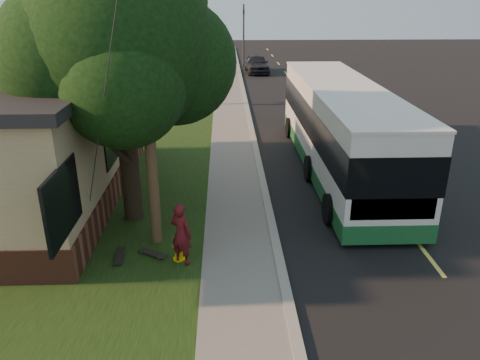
% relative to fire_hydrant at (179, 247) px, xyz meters
% --- Properties ---
extents(ground, '(120.00, 120.00, 0.00)m').
position_rel_fire_hydrant_xyz_m(ground, '(2.60, 0.00, -0.43)').
color(ground, black).
rests_on(ground, ground).
extents(road, '(8.00, 80.00, 0.01)m').
position_rel_fire_hydrant_xyz_m(road, '(6.60, 10.00, -0.43)').
color(road, black).
rests_on(road, ground).
extents(curb, '(0.25, 80.00, 0.12)m').
position_rel_fire_hydrant_xyz_m(curb, '(2.60, 10.00, -0.37)').
color(curb, gray).
rests_on(curb, ground).
extents(sidewalk, '(2.00, 80.00, 0.08)m').
position_rel_fire_hydrant_xyz_m(sidewalk, '(1.60, 10.00, -0.39)').
color(sidewalk, slate).
rests_on(sidewalk, ground).
extents(grass_verge, '(5.00, 80.00, 0.07)m').
position_rel_fire_hydrant_xyz_m(grass_verge, '(-1.90, 10.00, -0.40)').
color(grass_verge, black).
rests_on(grass_verge, ground).
extents(fire_hydrant, '(0.32, 0.32, 0.74)m').
position_rel_fire_hydrant_xyz_m(fire_hydrant, '(0.00, 0.00, 0.00)').
color(fire_hydrant, yellow).
rests_on(fire_hydrant, grass_verge).
extents(utility_pole, '(2.86, 3.21, 9.07)m').
position_rel_fire_hydrant_xyz_m(utility_pole, '(-0.71, 0.99, 4.20)').
color(utility_pole, '#473321').
rests_on(utility_pole, ground).
extents(leafy_tree, '(6.30, 6.00, 7.80)m').
position_rel_fire_hydrant_xyz_m(leafy_tree, '(-1.57, 2.65, 4.73)').
color(leafy_tree, black).
rests_on(leafy_tree, grass_verge).
extents(bare_tree_near, '(1.38, 1.21, 4.31)m').
position_rel_fire_hydrant_xyz_m(bare_tree_near, '(-0.90, 18.00, 1.72)').
color(bare_tree_near, black).
rests_on(bare_tree_near, grass_verge).
extents(bare_tree_far, '(1.38, 1.21, 4.03)m').
position_rel_fire_hydrant_xyz_m(bare_tree_far, '(-0.40, 30.00, 1.57)').
color(bare_tree_far, black).
rests_on(bare_tree_far, grass_verge).
extents(traffic_signal, '(0.18, 0.22, 5.50)m').
position_rel_fire_hydrant_xyz_m(traffic_signal, '(3.10, 34.00, 2.73)').
color(traffic_signal, '#2D2D30').
rests_on(traffic_signal, ground).
extents(transit_bus, '(2.86, 12.40, 3.35)m').
position_rel_fire_hydrant_xyz_m(transit_bus, '(5.64, 6.54, 1.35)').
color(transit_bus, silver).
rests_on(transit_bus, ground).
extents(skateboarder, '(0.73, 0.66, 1.67)m').
position_rel_fire_hydrant_xyz_m(skateboarder, '(0.10, -0.16, 0.47)').
color(skateboarder, '#501015').
rests_on(skateboarder, grass_verge).
extents(skateboard_main, '(0.29, 0.89, 0.08)m').
position_rel_fire_hydrant_xyz_m(skateboard_main, '(-1.57, 0.12, -0.30)').
color(skateboard_main, black).
rests_on(skateboard_main, grass_verge).
extents(skateboard_spare, '(0.84, 0.64, 0.08)m').
position_rel_fire_hydrant_xyz_m(skateboard_spare, '(-0.72, 0.22, -0.30)').
color(skateboard_spare, black).
rests_on(skateboard_spare, grass_verge).
extents(dumpster, '(1.48, 1.25, 1.18)m').
position_rel_fire_hydrant_xyz_m(dumpster, '(-6.47, 7.32, 0.20)').
color(dumpster, black).
rests_on(dumpster, building_lot).
extents(distant_car, '(2.06, 4.63, 1.55)m').
position_rel_fire_hydrant_xyz_m(distant_car, '(4.10, 30.48, 0.34)').
color(distant_car, black).
rests_on(distant_car, ground).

